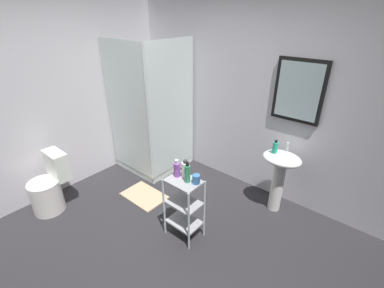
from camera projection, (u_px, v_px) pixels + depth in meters
ground_plane at (149, 252)px, 2.83m from camera, size 4.20×4.20×0.02m
wall_back at (247, 99)px, 3.52m from camera, size 4.20×0.14×2.50m
wall_left at (44, 105)px, 3.33m from camera, size 0.10×4.20×2.50m
shower_stall at (153, 142)px, 4.16m from camera, size 0.92×0.92×2.00m
pedestal_sink at (280, 170)px, 3.19m from camera, size 0.46×0.37×0.81m
sink_faucet at (287, 146)px, 3.15m from camera, size 0.03×0.03×0.10m
toilet at (49, 188)px, 3.32m from camera, size 0.37×0.49×0.76m
storage_cart at (184, 204)px, 2.86m from camera, size 0.38×0.28×0.74m
hand_soap_bottle at (275, 147)px, 3.09m from camera, size 0.06×0.06×0.16m
body_wash_bottle_green at (187, 173)px, 2.66m from camera, size 0.06×0.06×0.23m
lotion_bottle_white at (185, 170)px, 2.74m from camera, size 0.08×0.08×0.20m
conditioner_bottle_purple at (177, 169)px, 2.76m from camera, size 0.07×0.07×0.19m
rinse_cup at (196, 179)px, 2.66m from camera, size 0.08×0.08×0.10m
bath_mat at (144, 196)px, 3.67m from camera, size 0.60×0.40×0.02m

